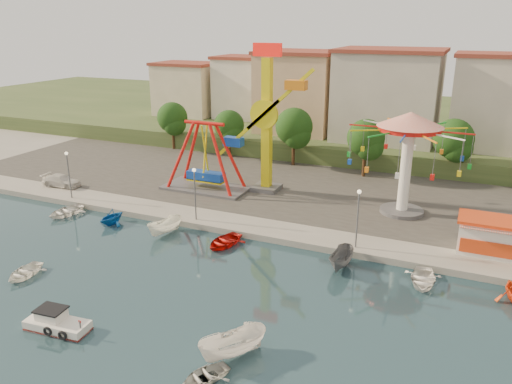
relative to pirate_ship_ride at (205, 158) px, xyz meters
The scene contains 32 objects.
ground 25.20m from the pirate_ship_ride, 61.65° to the right, with size 200.00×200.00×0.00m, color #152F3A.
quay_deck 42.05m from the pirate_ship_ride, 73.64° to the left, with size 200.00×100.00×0.60m, color #9E998E.
asphalt_pad 14.83m from the pirate_ship_ride, 34.69° to the left, with size 90.00×28.00×0.01m, color #4C4944.
hill_terrace 46.76m from the pirate_ship_ride, 75.37° to the left, with size 200.00×60.00×3.00m, color #384C26.
pirate_ship_ride is the anchor object (origin of this frame).
kamikaze_tower 8.39m from the pirate_ship_ride, 17.85° to the left, with size 7.64×3.10×16.50m.
wave_swinger 22.54m from the pirate_ship_ride, ahead, with size 11.60×11.60×10.40m.
booth_left 30.89m from the pirate_ship_ride, 10.01° to the right, with size 5.40×3.78×3.08m.
lamp_post_0 15.13m from the pirate_ship_ride, 144.10° to the right, with size 0.14×0.14×5.00m, color #59595E.
lamp_post_1 9.70m from the pirate_ship_ride, 66.82° to the right, with size 0.14×0.14×5.00m, color #59595E.
lamp_post_2 21.71m from the pirate_ship_ride, 24.08° to the right, with size 0.14×0.14×5.00m, color #59595E.
tree_0 20.79m from the pirate_ship_ride, 133.21° to the left, with size 4.60×4.60×7.19m.
tree_1 15.02m from the pirate_ship_ride, 106.31° to the left, with size 4.35×4.35×6.80m.
tree_2 15.19m from the pirate_ship_ride, 67.50° to the left, with size 5.02×5.02×7.85m.
tree_3 20.18m from the pirate_ship_ride, 38.42° to the left, with size 4.68×4.68×7.32m.
tree_4 30.12m from the pirate_ship_ride, 31.03° to the left, with size 4.86×4.86×7.60m.
building_0 32.76m from the pirate_ship_ride, 131.70° to the left, with size 9.26×9.53×11.87m, color beige.
building_1 31.18m from the pirate_ship_ride, 107.90° to the left, with size 12.33×9.01×8.63m, color silver.
building_2 30.63m from the pirate_ship_ride, 83.18° to the left, with size 11.95×9.28×11.23m, color tan.
building_3 32.24m from the pirate_ship_ride, 57.18° to the left, with size 12.59×10.50×9.20m, color beige.
building_4 43.41m from the pirate_ship_ride, 44.54° to the left, with size 10.75×9.23×9.24m, color beige.
cabin_motorboat 28.67m from the pirate_ship_ride, 81.01° to the right, with size 4.43×2.03×1.51m.
rowboat_a 24.18m from the pirate_ship_ride, 98.05° to the right, with size 2.46×3.44×0.71m, color white.
rowboat_b 32.77m from the pirate_ship_ride, 60.91° to the right, with size 2.10×2.94×0.61m, color silver.
skiff 30.98m from the pirate_ship_ride, 57.77° to the right, with size 1.72×4.58×1.77m, color white.
van 17.63m from the pirate_ship_ride, 159.25° to the right, with size 1.95×4.81×1.39m, color silver.
moored_boat_0 16.22m from the pirate_ship_ride, 130.01° to the right, with size 2.91×4.08×0.84m, color white.
moored_boat_1 13.21m from the pirate_ship_ride, 108.72° to the right, with size 2.61×3.03×1.60m, color #135BA8.
moored_boat_2 12.77m from the pirate_ship_ride, 79.36° to the right, with size 1.53×4.07×1.57m, color white.
moored_boat_3 15.29m from the pirate_ship_ride, 54.64° to the right, with size 2.89×4.04×0.84m, color red.
moored_boat_5 23.09m from the pirate_ship_ride, 31.86° to the right, with size 1.56×4.13×1.60m, color #5C5C61.
moored_boat_6 28.74m from the pirate_ship_ride, 25.03° to the right, with size 2.83×3.97×0.82m, color white.
Camera 1 is at (16.07, -26.67, 19.16)m, focal length 35.00 mm.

